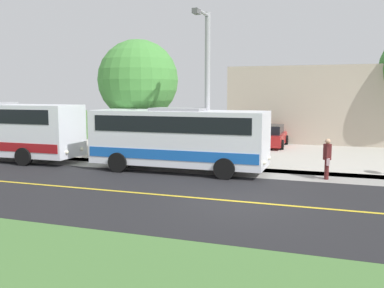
{
  "coord_description": "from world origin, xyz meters",
  "views": [
    {
      "loc": [
        13.31,
        3.02,
        3.59
      ],
      "look_at": [
        -3.5,
        -2.72,
        1.4
      ],
      "focal_mm": 39.33,
      "sensor_mm": 36.0,
      "label": 1
    }
  ],
  "objects_px": {
    "shuttle_bus_front": "(179,136)",
    "tree_curbside": "(138,80)",
    "commercial_building": "(344,104)",
    "parked_car_near": "(270,136)",
    "street_light_pole": "(207,84)",
    "pedestrian_with_bags": "(327,158)"
  },
  "relations": [
    {
      "from": "street_light_pole",
      "to": "pedestrian_with_bags",
      "type": "bearing_deg",
      "value": 89.0
    },
    {
      "from": "parked_car_near",
      "to": "commercial_building",
      "type": "bearing_deg",
      "value": 145.67
    },
    {
      "from": "parked_car_near",
      "to": "commercial_building",
      "type": "distance_m",
      "value": 8.44
    },
    {
      "from": "street_light_pole",
      "to": "commercial_building",
      "type": "relative_size",
      "value": 0.44
    },
    {
      "from": "parked_car_near",
      "to": "tree_curbside",
      "type": "xyz_separation_m",
      "value": [
        7.24,
        -6.1,
        3.55
      ]
    },
    {
      "from": "shuttle_bus_front",
      "to": "tree_curbside",
      "type": "bearing_deg",
      "value": -130.12
    },
    {
      "from": "street_light_pole",
      "to": "parked_car_near",
      "type": "relative_size",
      "value": 1.61
    },
    {
      "from": "pedestrian_with_bags",
      "to": "tree_curbside",
      "type": "relative_size",
      "value": 0.26
    },
    {
      "from": "street_light_pole",
      "to": "tree_curbside",
      "type": "distance_m",
      "value": 5.28
    },
    {
      "from": "commercial_building",
      "to": "pedestrian_with_bags",
      "type": "bearing_deg",
      "value": -2.89
    },
    {
      "from": "shuttle_bus_front",
      "to": "parked_car_near",
      "type": "relative_size",
      "value": 1.84
    },
    {
      "from": "street_light_pole",
      "to": "parked_car_near",
      "type": "height_order",
      "value": "street_light_pole"
    },
    {
      "from": "parked_car_near",
      "to": "shuttle_bus_front",
      "type": "bearing_deg",
      "value": -14.95
    },
    {
      "from": "commercial_building",
      "to": "parked_car_near",
      "type": "bearing_deg",
      "value": -34.33
    },
    {
      "from": "parked_car_near",
      "to": "commercial_building",
      "type": "xyz_separation_m",
      "value": [
        -6.76,
        4.62,
        2.02
      ]
    },
    {
      "from": "parked_car_near",
      "to": "tree_curbside",
      "type": "height_order",
      "value": "tree_curbside"
    },
    {
      "from": "pedestrian_with_bags",
      "to": "tree_curbside",
      "type": "distance_m",
      "value": 10.75
    },
    {
      "from": "tree_curbside",
      "to": "commercial_building",
      "type": "xyz_separation_m",
      "value": [
        -14.0,
        10.72,
        -1.53
      ]
    },
    {
      "from": "shuttle_bus_front",
      "to": "commercial_building",
      "type": "bearing_deg",
      "value": 156.55
    },
    {
      "from": "pedestrian_with_bags",
      "to": "street_light_pole",
      "type": "height_order",
      "value": "street_light_pole"
    },
    {
      "from": "shuttle_bus_front",
      "to": "pedestrian_with_bags",
      "type": "height_order",
      "value": "shuttle_bus_front"
    },
    {
      "from": "pedestrian_with_bags",
      "to": "shuttle_bus_front",
      "type": "bearing_deg",
      "value": -87.89
    }
  ]
}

